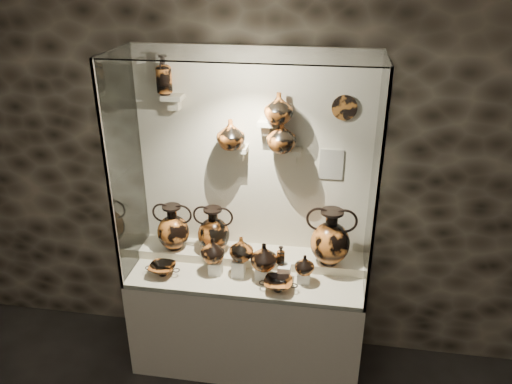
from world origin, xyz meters
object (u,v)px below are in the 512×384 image
lekythos_tall (164,73)px  ovoid_vase_a (231,134)px  ovoid_vase_b (279,108)px  ovoid_vase_c (281,136)px  amphora_right (331,237)px  jug_c (264,256)px  jug_a (213,250)px  amphora_left (173,227)px  kylix_right (278,284)px  jug_e (305,264)px  kylix_left (163,269)px  amphora_mid (214,230)px  lekythos_small (281,254)px  jug_b (241,248)px

lekythos_tall → ovoid_vase_a: size_ratio=1.42×
ovoid_vase_b → ovoid_vase_c: ovoid_vase_b is taller
amphora_right → lekythos_tall: size_ratio=1.46×
jug_c → ovoid_vase_c: (0.08, 0.25, 0.80)m
jug_a → ovoid_vase_a: 0.84m
amphora_left → jug_a: bearing=-21.1°
jug_a → kylix_right: size_ratio=0.72×
kylix_right → ovoid_vase_b: 1.20m
jug_e → ovoid_vase_c: (-0.21, 0.25, 0.84)m
kylix_left → amphora_mid: bearing=40.3°
jug_a → kylix_left: jug_a is taller
amphora_right → ovoid_vase_b: ovoid_vase_b is taller
lekythos_small → ovoid_vase_b: 1.02m
jug_a → lekythos_tall: lekythos_tall is taller
amphora_left → amphora_right: bearing=4.9°
ovoid_vase_a → ovoid_vase_c: 0.35m
amphora_left → jug_c: amphora_left is taller
amphora_mid → kylix_left: amphora_mid is taller
jug_b → jug_c: bearing=12.8°
ovoid_vase_a → amphora_left: bearing=168.7°
jug_e → lekythos_tall: 1.63m
amphora_mid → lekythos_small: amphora_mid is taller
jug_c → lekythos_tall: 1.43m
ovoid_vase_c → amphora_right: bearing=-29.4°
amphora_right → lekythos_tall: lekythos_tall is taller
jug_b → kylix_left: jug_b is taller
kylix_left → kylix_right: bearing=-3.7°
amphora_left → kylix_right: 0.92m
lekythos_small → kylix_right: (0.00, -0.15, -0.15)m
amphora_mid → kylix_right: amphora_mid is taller
lekythos_tall → ovoid_vase_b: bearing=7.5°
kylix_left → amphora_right: bearing=11.7°
kylix_left → lekythos_tall: size_ratio=0.84×
jug_c → kylix_right: 0.22m
ovoid_vase_c → jug_c: bearing=-126.0°
jug_c → ovoid_vase_c: 0.85m
ovoid_vase_b → ovoid_vase_c: (0.02, -0.00, -0.20)m
kylix_left → kylix_right: 0.85m
amphora_mid → ovoid_vase_a: size_ratio=1.75×
amphora_mid → kylix_left: bearing=-130.9°
amphora_mid → amphora_right: (0.86, -0.03, 0.03)m
ovoid_vase_c → ovoid_vase_b: bearing=149.8°
lekythos_tall → jug_e: bearing=-5.8°
kylix_left → amphora_left: bearing=87.6°
amphora_right → lekythos_tall: bearing=-173.2°
amphora_right → kylix_right: bearing=-126.0°
amphora_mid → kylix_right: bearing=-22.8°
amphora_right → ovoid_vase_a: bearing=-173.5°
jug_e → kylix_right: size_ratio=0.57×
amphora_left → ovoid_vase_b: bearing=9.9°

